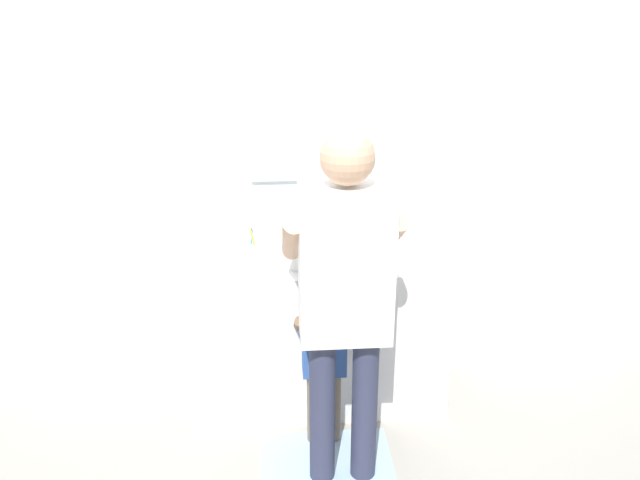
{
  "coord_description": "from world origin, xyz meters",
  "views": [
    {
      "loc": [
        -0.22,
        -2.79,
        2.2
      ],
      "look_at": [
        0.0,
        0.15,
        1.01
      ],
      "focal_mm": 36.18,
      "sensor_mm": 36.0,
      "label": 1
    }
  ],
  "objects_px": {
    "adult_parent": "(345,286)",
    "child_toddler": "(324,348)",
    "toothbrush_cup": "(254,251)",
    "soap_bottle": "(384,245)"
  },
  "relations": [
    {
      "from": "child_toddler",
      "to": "soap_bottle",
      "type": "bearing_deg",
      "value": 48.34
    },
    {
      "from": "toothbrush_cup",
      "to": "child_toddler",
      "type": "xyz_separation_m",
      "value": [
        0.33,
        -0.39,
        -0.36
      ]
    },
    {
      "from": "adult_parent",
      "to": "child_toddler",
      "type": "bearing_deg",
      "value": 104.97
    },
    {
      "from": "soap_bottle",
      "to": "adult_parent",
      "type": "height_order",
      "value": "adult_parent"
    },
    {
      "from": "toothbrush_cup",
      "to": "child_toddler",
      "type": "height_order",
      "value": "toothbrush_cup"
    },
    {
      "from": "child_toddler",
      "to": "adult_parent",
      "type": "distance_m",
      "value": 0.52
    },
    {
      "from": "toothbrush_cup",
      "to": "adult_parent",
      "type": "xyz_separation_m",
      "value": [
        0.4,
        -0.64,
        0.1
      ]
    },
    {
      "from": "toothbrush_cup",
      "to": "adult_parent",
      "type": "relative_size",
      "value": 0.12
    },
    {
      "from": "toothbrush_cup",
      "to": "adult_parent",
      "type": "bearing_deg",
      "value": -58.1
    },
    {
      "from": "soap_bottle",
      "to": "child_toddler",
      "type": "height_order",
      "value": "soap_bottle"
    }
  ]
}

